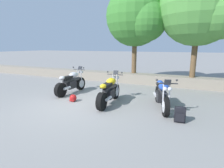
{
  "coord_description": "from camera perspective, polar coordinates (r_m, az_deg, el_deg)",
  "views": [
    {
      "loc": [
        3.7,
        -5.17,
        2.16
      ],
      "look_at": [
        0.99,
        1.2,
        0.65
      ],
      "focal_mm": 28.17,
      "sensor_mm": 36.0,
      "label": 1
    }
  ],
  "objects": [
    {
      "name": "ground_plane",
      "position": [
        6.72,
        -11.93,
        -6.74
      ],
      "size": [
        120.0,
        120.0,
        0.0
      ],
      "primitive_type": "plane",
      "color": "gray"
    },
    {
      "name": "stone_wall",
      "position": [
        10.8,
        2.66,
        2.25
      ],
      "size": [
        36.0,
        0.8,
        0.55
      ],
      "primitive_type": "cube",
      "color": "gray",
      "rests_on": "ground"
    },
    {
      "name": "leafy_tree_far_left",
      "position": [
        10.57,
        8.26,
        20.48
      ],
      "size": [
        3.48,
        3.32,
        4.87
      ],
      "color": "brown",
      "rests_on": "stone_wall"
    },
    {
      "name": "motorcycle_blue_far_right",
      "position": [
        6.35,
        15.96,
        -3.48
      ],
      "size": [
        0.91,
        2.02,
        1.18
      ],
      "color": "black",
      "rests_on": "ground"
    },
    {
      "name": "motorcycle_yellow_centre",
      "position": [
        6.62,
        -0.8,
        -2.36
      ],
      "size": [
        0.67,
        2.07,
        1.18
      ],
      "color": "black",
      "rests_on": "ground"
    },
    {
      "name": "leafy_tree_mid_left",
      "position": [
        10.01,
        27.47,
        21.22
      ],
      "size": [
        3.97,
        3.78,
        5.36
      ],
      "color": "brown",
      "rests_on": "stone_wall"
    },
    {
      "name": "motorcycle_silver_near_left",
      "position": [
        8.33,
        -13.0,
        0.39
      ],
      "size": [
        0.67,
        2.07,
        1.18
      ],
      "color": "black",
      "rests_on": "ground"
    },
    {
      "name": "rider_backpack",
      "position": [
        5.48,
        21.18,
        -9.07
      ],
      "size": [
        0.32,
        0.28,
        0.47
      ],
      "color": "black",
      "rests_on": "ground"
    },
    {
      "name": "rider_helmet",
      "position": [
        7.14,
        -12.55,
        -4.47
      ],
      "size": [
        0.28,
        0.28,
        0.28
      ],
      "color": "#B21919",
      "rests_on": "ground"
    }
  ]
}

